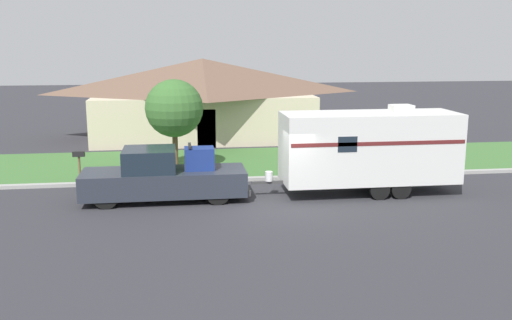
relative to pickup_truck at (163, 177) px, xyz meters
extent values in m
plane|color=#2D2D33|center=(4.03, -1.21, -0.86)|extent=(120.00, 120.00, 0.00)
cube|color=#999993|center=(4.03, 2.54, -0.79)|extent=(80.00, 0.30, 0.14)
cube|color=#3D6B33|center=(4.03, 6.19, -0.85)|extent=(80.00, 7.00, 0.03)
cube|color=beige|center=(2.08, 13.93, 0.46)|extent=(12.49, 7.39, 2.64)
pyramid|color=brown|center=(2.08, 13.93, 2.80)|extent=(13.49, 7.98, 2.04)
cube|color=#4C3828|center=(2.08, 10.26, 0.19)|extent=(1.00, 0.06, 2.10)
cylinder|color=black|center=(-1.96, -0.79, -0.42)|extent=(0.88, 0.28, 0.88)
cylinder|color=black|center=(-1.96, 0.79, -0.42)|extent=(0.88, 0.28, 0.88)
cylinder|color=black|center=(1.90, -0.79, -0.42)|extent=(0.88, 0.28, 0.88)
cylinder|color=black|center=(1.90, 0.79, -0.42)|extent=(0.88, 0.28, 0.88)
cube|color=#282D38|center=(-1.12, 0.00, -0.18)|extent=(3.57, 1.95, 0.87)
cube|color=#19232D|center=(-0.48, 0.00, 0.66)|extent=(1.85, 1.79, 0.81)
cube|color=#282D38|center=(1.81, 0.00, -0.18)|extent=(2.29, 1.95, 0.87)
cube|color=#333333|center=(3.02, 0.00, -0.50)|extent=(0.12, 1.75, 0.20)
cube|color=navy|center=(1.31, 0.00, 0.65)|extent=(1.06, 0.82, 0.80)
cube|color=black|center=(0.97, 0.00, 1.13)|extent=(0.10, 0.90, 0.08)
cylinder|color=black|center=(7.80, -0.96, -0.50)|extent=(0.74, 0.22, 0.74)
cylinder|color=black|center=(7.80, 0.96, -0.50)|extent=(0.74, 0.22, 0.74)
cylinder|color=black|center=(8.61, -0.96, -0.50)|extent=(0.74, 0.22, 0.74)
cylinder|color=black|center=(8.61, 0.96, -0.50)|extent=(0.74, 0.22, 0.74)
cube|color=silver|center=(7.68, 0.00, 0.92)|extent=(6.57, 2.21, 2.58)
cube|color=#5B1E1E|center=(7.68, -1.11, 1.24)|extent=(6.44, 0.01, 0.14)
cube|color=#383838|center=(3.80, 0.00, -0.32)|extent=(1.18, 0.12, 0.10)
cylinder|color=silver|center=(3.86, 0.00, -0.09)|extent=(0.28, 0.28, 0.36)
cube|color=silver|center=(8.86, 0.00, 2.35)|extent=(0.80, 0.68, 0.28)
cube|color=#19232D|center=(6.49, -1.11, 1.24)|extent=(0.70, 0.01, 0.56)
cylinder|color=brown|center=(-3.46, 3.15, -0.32)|extent=(0.09, 0.09, 1.09)
cube|color=black|center=(-3.46, 3.15, 0.34)|extent=(0.48, 0.20, 0.22)
cylinder|color=brown|center=(0.42, 4.75, 0.07)|extent=(0.24, 0.24, 1.87)
sphere|color=#38662D|center=(0.42, 4.75, 1.95)|extent=(2.53, 2.53, 2.53)
camera|label=1|loc=(0.60, -20.28, 4.79)|focal=40.00mm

